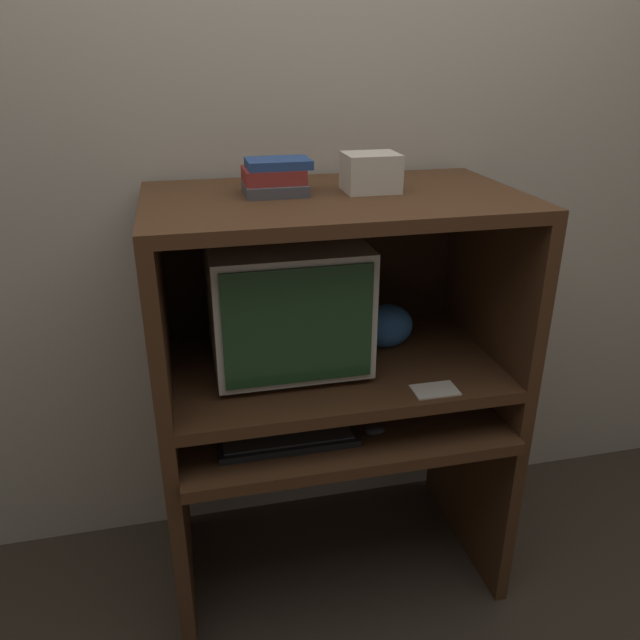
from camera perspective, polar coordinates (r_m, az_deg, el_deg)
ground_plane at (r=2.18m, az=3.18°, el=-26.37°), size 12.00×12.00×0.00m
wall_back at (r=2.09m, az=-1.16°, el=13.35°), size 6.00×0.06×2.60m
desk_base at (r=2.08m, az=1.44°, el=-13.86°), size 1.04×0.64×0.64m
desk_monitor_shelf at (r=1.93m, az=1.21°, el=-4.63°), size 1.04×0.61×0.15m
hutch_upper at (r=1.81m, az=1.05°, el=6.68°), size 1.04×0.61×0.51m
crt_monitor at (r=1.83m, az=-3.19°, el=1.82°), size 0.44×0.42×0.38m
keyboard at (r=1.80m, az=-2.98°, el=-10.81°), size 0.40×0.13×0.03m
mouse at (r=1.84m, az=5.02°, el=-9.98°), size 0.06×0.04×0.03m
snack_bag at (r=1.99m, az=6.10°, el=-0.54°), size 0.17×0.13×0.14m
book_stack at (r=1.74m, az=-4.12°, el=12.91°), size 0.18×0.15×0.09m
paper_card at (r=1.78m, az=10.47°, el=-6.31°), size 0.13×0.08×0.00m
storage_box at (r=1.78m, az=4.66°, el=13.30°), size 0.15×0.13×0.10m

